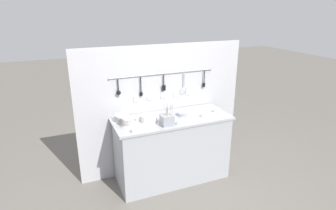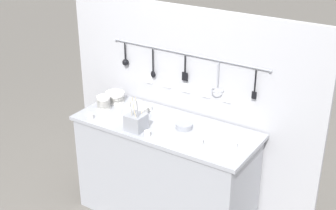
% 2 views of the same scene
% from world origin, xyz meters
% --- Properties ---
extents(ground_plane, '(20.00, 20.00, 0.00)m').
position_xyz_m(ground_plane, '(0.00, 0.00, 0.00)').
color(ground_plane, '#666059').
extents(counter, '(1.45, 0.58, 0.85)m').
position_xyz_m(counter, '(0.00, 0.00, 0.43)').
color(counter, '#9EA0A8').
rests_on(counter, ground).
extents(back_wall, '(2.25, 0.11, 1.71)m').
position_xyz_m(back_wall, '(-0.00, 0.33, 0.86)').
color(back_wall, '#B2B2B7').
rests_on(back_wall, ground).
extents(bowl_stack_wide_centre, '(0.11, 0.11, 0.11)m').
position_xyz_m(bowl_stack_wide_centre, '(-0.59, -0.03, 0.91)').
color(bowl_stack_wide_centre, silver).
rests_on(bowl_stack_wide_centre, counter).
extents(bowl_stack_nested_right, '(0.16, 0.16, 0.09)m').
position_xyz_m(bowl_stack_nested_right, '(-0.60, 0.14, 0.89)').
color(bowl_stack_nested_right, silver).
rests_on(bowl_stack_nested_right, counter).
extents(plate_stack, '(0.20, 0.20, 0.08)m').
position_xyz_m(plate_stack, '(-0.30, 0.01, 0.89)').
color(plate_stack, silver).
rests_on(plate_stack, counter).
extents(steel_mixing_bowl, '(0.13, 0.13, 0.04)m').
position_xyz_m(steel_mixing_bowl, '(0.15, 0.04, 0.87)').
color(steel_mixing_bowl, '#93969E').
rests_on(steel_mixing_bowl, counter).
extents(cutlery_caddy, '(0.14, 0.14, 0.27)m').
position_xyz_m(cutlery_caddy, '(-0.14, -0.18, 0.92)').
color(cutlery_caddy, '#93969E').
rests_on(cutlery_caddy, counter).
extents(cup_edge_near, '(0.05, 0.05, 0.04)m').
position_xyz_m(cup_edge_near, '(0.37, -0.11, 0.87)').
color(cup_edge_near, silver).
rests_on(cup_edge_near, counter).
extents(cup_centre, '(0.05, 0.05, 0.04)m').
position_xyz_m(cup_centre, '(-0.43, 0.08, 0.87)').
color(cup_centre, silver).
rests_on(cup_centre, counter).
extents(cup_back_left, '(0.05, 0.05, 0.04)m').
position_xyz_m(cup_back_left, '(-0.26, 0.15, 0.87)').
color(cup_back_left, silver).
rests_on(cup_back_left, counter).
extents(cup_edge_far, '(0.05, 0.05, 0.04)m').
position_xyz_m(cup_edge_far, '(-0.56, -0.23, 0.87)').
color(cup_edge_far, silver).
rests_on(cup_edge_far, counter).
extents(cup_front_left, '(0.05, 0.05, 0.04)m').
position_xyz_m(cup_front_left, '(-0.02, -0.21, 0.87)').
color(cup_front_left, silver).
rests_on(cup_front_left, counter).
extents(cup_front_right, '(0.05, 0.05, 0.04)m').
position_xyz_m(cup_front_right, '(0.59, -0.02, 0.87)').
color(cup_front_right, silver).
rests_on(cup_front_right, counter).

